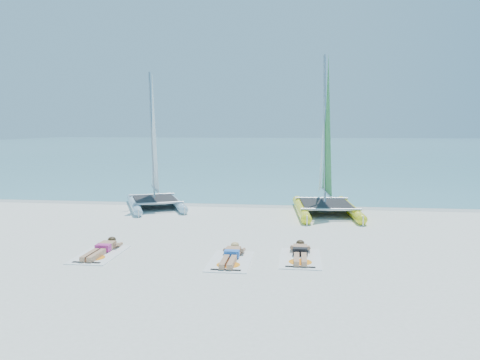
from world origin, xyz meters
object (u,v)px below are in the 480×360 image
Objects in this scene: sunbather_a at (102,248)px; sunbather_b at (232,255)px; catamaran_blue at (154,165)px; catamaran_yellow at (325,161)px; sunbather_c at (300,252)px; towel_a at (100,254)px; towel_b at (230,261)px; towel_c at (300,258)px.

sunbather_a is 1.00× the size of sunbather_b.
sunbather_b is (4.18, -7.07, -1.58)m from catamaran_blue.
catamaran_blue is 3.30× the size of sunbather_a.
catamaran_yellow is at bearing -25.56° from catamaran_blue.
catamaran_blue is at bearing 131.50° from sunbather_c.
towel_b is at bearing -2.78° from towel_a.
sunbather_b is (-2.61, -6.92, -1.85)m from catamaran_yellow.
towel_b is (-2.61, -7.11, -1.96)m from catamaran_yellow.
catamaran_yellow is 3.62× the size of sunbather_c.
towel_a is 1.07× the size of sunbather_a.
catamaran_yellow is 7.62m from sunbather_b.
sunbather_a is at bearing -176.88° from sunbather_c.
towel_a is at bearing -179.56° from sunbather_b.
sunbather_a reaches higher than towel_b.
sunbather_b is 1.71m from towel_c.
towel_b is 1.07× the size of sunbather_b.
catamaran_blue is 6.79m from catamaran_yellow.
catamaran_yellow is at bearing 69.35° from sunbather_b.
catamaran_blue is at bearing 96.34° from sunbather_a.
sunbather_c reaches higher than towel_b.
towel_c is at bearing 3.12° from towel_a.
catamaran_yellow is at bearing 81.89° from sunbather_c.
catamaran_yellow is 3.38× the size of towel_a.
towel_c is (5.86, -6.81, -1.69)m from catamaran_blue.
sunbather_a is 5.10m from sunbather_c.
sunbather_c is at bearing 90.00° from towel_c.
sunbather_b is at bearing -165.27° from sunbather_c.
towel_b is 1.00× the size of towel_c.
catamaran_yellow reaches higher than towel_b.
towel_c is 0.22m from sunbather_c.
sunbather_c is at bearing 14.73° from sunbather_b.
sunbather_c is (1.69, 0.64, 0.11)m from towel_b.
towel_b is at bearing -159.35° from sunbather_c.
catamaran_blue reaches higher than towel_c.
towel_c is 1.07× the size of sunbather_c.
towel_b and towel_c have the same top height.
sunbather_b is 1.00× the size of sunbather_c.
sunbather_b is (3.41, -0.17, 0.00)m from sunbather_a.
catamaran_yellow reaches higher than towel_c.
catamaran_blue is 7.12m from sunbather_a.
sunbather_b is at bearing -83.72° from catamaran_blue.
sunbather_a is at bearing -107.96° from catamaran_blue.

